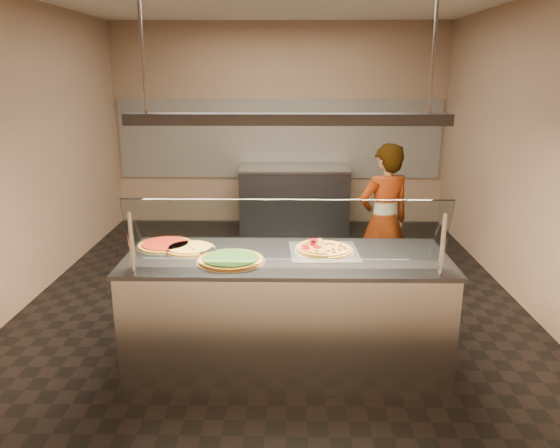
{
  "coord_description": "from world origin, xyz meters",
  "views": [
    {
      "loc": [
        0.15,
        -5.36,
        2.27
      ],
      "look_at": [
        0.07,
        -0.87,
        1.02
      ],
      "focal_mm": 35.0,
      "sensor_mm": 36.0,
      "label": 1
    }
  ],
  "objects_px": {
    "half_pizza_sausage": "(338,249)",
    "pizza_cheese": "(190,248)",
    "worker": "(384,221)",
    "pizza_spatula": "(198,248)",
    "pizza_tomato": "(166,244)",
    "heat_lamp_housing": "(287,119)",
    "prep_table": "(294,198)",
    "perforated_tray": "(324,251)",
    "sneeze_guard": "(286,231)",
    "serving_counter": "(286,312)",
    "pizza_spinach": "(231,260)",
    "half_pizza_pepperoni": "(311,248)"
  },
  "relations": [
    {
      "from": "sneeze_guard",
      "to": "pizza_cheese",
      "type": "bearing_deg",
      "value": 148.27
    },
    {
      "from": "pizza_spatula",
      "to": "heat_lamp_housing",
      "type": "bearing_deg",
      "value": -6.94
    },
    {
      "from": "pizza_spinach",
      "to": "pizza_tomato",
      "type": "height_order",
      "value": "pizza_spinach"
    },
    {
      "from": "sneeze_guard",
      "to": "pizza_spatula",
      "type": "distance_m",
      "value": 0.85
    },
    {
      "from": "serving_counter",
      "to": "pizza_tomato",
      "type": "relative_size",
      "value": 5.38
    },
    {
      "from": "pizza_spinach",
      "to": "sneeze_guard",
      "type": "bearing_deg",
      "value": -26.19
    },
    {
      "from": "pizza_spatula",
      "to": "pizza_tomato",
      "type": "bearing_deg",
      "value": 154.63
    },
    {
      "from": "pizza_cheese",
      "to": "pizza_spatula",
      "type": "distance_m",
      "value": 0.08
    },
    {
      "from": "perforated_tray",
      "to": "worker",
      "type": "bearing_deg",
      "value": 63.5
    },
    {
      "from": "serving_counter",
      "to": "pizza_spatula",
      "type": "height_order",
      "value": "pizza_spatula"
    },
    {
      "from": "pizza_spinach",
      "to": "pizza_spatula",
      "type": "distance_m",
      "value": 0.36
    },
    {
      "from": "sneeze_guard",
      "to": "pizza_spinach",
      "type": "xyz_separation_m",
      "value": [
        -0.41,
        0.2,
        -0.28
      ]
    },
    {
      "from": "sneeze_guard",
      "to": "serving_counter",
      "type": "bearing_deg",
      "value": 90.0
    },
    {
      "from": "serving_counter",
      "to": "pizza_cheese",
      "type": "height_order",
      "value": "pizza_cheese"
    },
    {
      "from": "pizza_tomato",
      "to": "pizza_spinach",
      "type": "bearing_deg",
      "value": -32.72
    },
    {
      "from": "pizza_tomato",
      "to": "pizza_spatula",
      "type": "distance_m",
      "value": 0.31
    },
    {
      "from": "serving_counter",
      "to": "sneeze_guard",
      "type": "xyz_separation_m",
      "value": [
        0.0,
        -0.34,
        0.76
      ]
    },
    {
      "from": "prep_table",
      "to": "perforated_tray",
      "type": "bearing_deg",
      "value": -87.07
    },
    {
      "from": "pizza_spinach",
      "to": "pizza_cheese",
      "type": "xyz_separation_m",
      "value": [
        -0.35,
        0.27,
        -0.0
      ]
    },
    {
      "from": "worker",
      "to": "heat_lamp_housing",
      "type": "xyz_separation_m",
      "value": [
        -0.99,
        -1.5,
        1.15
      ]
    },
    {
      "from": "half_pizza_sausage",
      "to": "pizza_spatula",
      "type": "relative_size",
      "value": 1.76
    },
    {
      "from": "pizza_spinach",
      "to": "pizza_cheese",
      "type": "bearing_deg",
      "value": 142.52
    },
    {
      "from": "half_pizza_pepperoni",
      "to": "heat_lamp_housing",
      "type": "height_order",
      "value": "heat_lamp_housing"
    },
    {
      "from": "prep_table",
      "to": "heat_lamp_housing",
      "type": "distance_m",
      "value": 4.26
    },
    {
      "from": "pizza_spatula",
      "to": "heat_lamp_housing",
      "type": "xyz_separation_m",
      "value": [
        0.69,
        -0.08,
        0.99
      ]
    },
    {
      "from": "pizza_tomato",
      "to": "pizza_spatula",
      "type": "relative_size",
      "value": 1.82
    },
    {
      "from": "worker",
      "to": "heat_lamp_housing",
      "type": "height_order",
      "value": "heat_lamp_housing"
    },
    {
      "from": "perforated_tray",
      "to": "pizza_tomato",
      "type": "relative_size",
      "value": 1.2
    },
    {
      "from": "pizza_spinach",
      "to": "worker",
      "type": "xyz_separation_m",
      "value": [
        1.4,
        1.64,
        -0.15
      ]
    },
    {
      "from": "pizza_cheese",
      "to": "worker",
      "type": "height_order",
      "value": "worker"
    },
    {
      "from": "sneeze_guard",
      "to": "pizza_spatula",
      "type": "xyz_separation_m",
      "value": [
        -0.69,
        0.43,
        -0.27
      ]
    },
    {
      "from": "half_pizza_pepperoni",
      "to": "half_pizza_sausage",
      "type": "xyz_separation_m",
      "value": [
        0.21,
        -0.0,
        -0.01
      ]
    },
    {
      "from": "serving_counter",
      "to": "perforated_tray",
      "type": "relative_size",
      "value": 4.5
    },
    {
      "from": "pizza_tomato",
      "to": "heat_lamp_housing",
      "type": "height_order",
      "value": "heat_lamp_housing"
    },
    {
      "from": "half_pizza_sausage",
      "to": "pizza_spinach",
      "type": "distance_m",
      "value": 0.84
    },
    {
      "from": "half_pizza_sausage",
      "to": "pizza_cheese",
      "type": "bearing_deg",
      "value": 178.58
    },
    {
      "from": "sneeze_guard",
      "to": "pizza_spatula",
      "type": "bearing_deg",
      "value": 148.12
    },
    {
      "from": "sneeze_guard",
      "to": "half_pizza_sausage",
      "type": "xyz_separation_m",
      "value": [
        0.4,
        0.44,
        -0.27
      ]
    },
    {
      "from": "perforated_tray",
      "to": "pizza_spatula",
      "type": "distance_m",
      "value": 0.98
    },
    {
      "from": "half_pizza_sausage",
      "to": "pizza_tomato",
      "type": "distance_m",
      "value": 1.37
    },
    {
      "from": "pizza_spinach",
      "to": "pizza_cheese",
      "type": "relative_size",
      "value": 1.23
    },
    {
      "from": "worker",
      "to": "pizza_tomato",
      "type": "bearing_deg",
      "value": 11.05
    },
    {
      "from": "pizza_spatula",
      "to": "worker",
      "type": "bearing_deg",
      "value": 40.18
    },
    {
      "from": "worker",
      "to": "pizza_spatula",
      "type": "bearing_deg",
      "value": 18.06
    },
    {
      "from": "sneeze_guard",
      "to": "worker",
      "type": "xyz_separation_m",
      "value": [
        0.99,
        1.84,
        -0.43
      ]
    },
    {
      "from": "heat_lamp_housing",
      "to": "sneeze_guard",
      "type": "bearing_deg",
      "value": -90.0
    },
    {
      "from": "sneeze_guard",
      "to": "heat_lamp_housing",
      "type": "xyz_separation_m",
      "value": [
        0.0,
        0.34,
        0.72
      ]
    },
    {
      "from": "prep_table",
      "to": "half_pizza_sausage",
      "type": "bearing_deg",
      "value": -85.51
    },
    {
      "from": "pizza_spatula",
      "to": "prep_table",
      "type": "bearing_deg",
      "value": 78.78
    },
    {
      "from": "pizza_spatula",
      "to": "pizza_spinach",
      "type": "bearing_deg",
      "value": -39.16
    }
  ]
}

